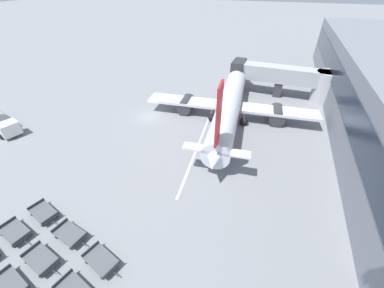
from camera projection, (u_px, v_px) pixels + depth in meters
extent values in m
plane|color=gray|center=(149.00, 116.00, 42.72)|extent=(500.00, 500.00, 0.00)
cube|color=#232D3D|center=(349.00, 107.00, 30.42)|extent=(0.12, 98.37, 4.02)
cylinder|color=#B2B5BA|center=(326.00, 87.00, 46.06)|extent=(4.99, 4.99, 5.98)
cube|color=#B2B5BA|center=(281.00, 74.00, 47.83)|extent=(17.76, 3.82, 3.02)
cube|color=#2D2D33|center=(238.00, 69.00, 50.46)|extent=(2.54, 5.06, 3.63)
cube|color=#38383D|center=(278.00, 88.00, 49.57)|extent=(1.68, 3.04, 2.96)
cylinder|color=silver|center=(231.00, 98.00, 41.75)|extent=(7.09, 34.73, 3.71)
sphere|color=silver|center=(240.00, 68.00, 55.36)|extent=(3.53, 3.53, 3.53)
cone|color=silver|center=(215.00, 157.00, 28.15)|extent=(3.95, 4.78, 3.53)
cube|color=red|center=(219.00, 115.00, 25.56)|extent=(0.55, 2.80, 7.08)
cube|color=silver|center=(216.00, 150.00, 28.38)|extent=(8.38, 2.22, 0.24)
cube|color=silver|center=(230.00, 106.00, 41.15)|extent=(29.76, 6.43, 0.44)
cylinder|color=#333338|center=(277.00, 115.00, 40.36)|extent=(3.02, 4.35, 2.63)
cylinder|color=#333338|center=(186.00, 104.00, 43.58)|extent=(3.02, 4.35, 2.63)
cube|color=red|center=(231.00, 102.00, 42.13)|extent=(6.82, 31.30, 0.67)
cylinder|color=#56565B|center=(236.00, 85.00, 51.15)|extent=(0.24, 0.24, 1.45)
sphere|color=black|center=(236.00, 88.00, 51.58)|extent=(1.35, 1.35, 1.35)
cylinder|color=#56565B|center=(244.00, 118.00, 39.45)|extent=(0.24, 0.24, 1.45)
sphere|color=black|center=(244.00, 121.00, 39.87)|extent=(1.35, 1.35, 1.35)
cylinder|color=#56565B|center=(212.00, 114.00, 40.55)|extent=(0.24, 0.24, 1.45)
sphere|color=black|center=(212.00, 117.00, 40.97)|extent=(1.35, 1.35, 1.35)
cube|color=white|center=(9.00, 128.00, 36.61)|extent=(2.96, 3.18, 2.01)
sphere|color=black|center=(2.00, 136.00, 36.52)|extent=(0.90, 0.90, 0.90)
sphere|color=black|center=(20.00, 130.00, 38.12)|extent=(0.90, 0.90, 0.90)
sphere|color=black|center=(4.00, 118.00, 41.38)|extent=(0.90, 0.90, 0.90)
cube|color=#515459|center=(9.00, 286.00, 18.84)|extent=(3.49, 2.50, 0.10)
sphere|color=black|center=(28.00, 288.00, 19.07)|extent=(0.36, 0.36, 0.36)
sphere|color=black|center=(15.00, 272.00, 20.07)|extent=(0.36, 0.36, 0.36)
cube|color=#515459|center=(15.00, 232.00, 22.82)|extent=(3.47, 2.45, 0.10)
cube|color=#2D333D|center=(22.00, 238.00, 22.02)|extent=(0.48, 1.75, 0.32)
cube|color=#2D333D|center=(6.00, 223.00, 23.38)|extent=(0.48, 1.75, 0.32)
cube|color=#333338|center=(26.00, 242.00, 22.04)|extent=(0.70, 0.22, 0.06)
sphere|color=black|center=(14.00, 246.00, 22.03)|extent=(0.36, 0.36, 0.36)
sphere|color=black|center=(30.00, 234.00, 23.06)|extent=(0.36, 0.36, 0.36)
sphere|color=black|center=(3.00, 234.00, 23.01)|extent=(0.36, 0.36, 0.36)
sphere|color=black|center=(19.00, 223.00, 24.04)|extent=(0.36, 0.36, 0.36)
cube|color=#515459|center=(41.00, 259.00, 20.62)|extent=(3.46, 2.44, 0.10)
cube|color=#2D333D|center=(50.00, 267.00, 19.83)|extent=(0.47, 1.75, 0.32)
cube|color=#2D333D|center=(30.00, 249.00, 21.17)|extent=(0.47, 1.75, 0.32)
cube|color=#333338|center=(54.00, 272.00, 19.85)|extent=(0.70, 0.21, 0.06)
sphere|color=black|center=(41.00, 276.00, 19.84)|extent=(0.36, 0.36, 0.36)
sphere|color=black|center=(58.00, 261.00, 20.87)|extent=(0.36, 0.36, 0.36)
sphere|color=black|center=(27.00, 262.00, 20.80)|extent=(0.36, 0.36, 0.36)
sphere|color=black|center=(44.00, 248.00, 21.84)|extent=(0.36, 0.36, 0.36)
cube|color=#2D333D|center=(62.00, 278.00, 19.10)|extent=(0.53, 1.74, 0.32)
sphere|color=black|center=(76.00, 277.00, 19.75)|extent=(0.36, 0.36, 0.36)
cube|color=#515459|center=(44.00, 212.00, 24.70)|extent=(3.52, 2.60, 0.10)
cube|color=#2D333D|center=(50.00, 218.00, 23.84)|extent=(0.59, 1.73, 0.32)
cube|color=#2D333D|center=(36.00, 204.00, 25.32)|extent=(0.59, 1.73, 0.32)
cube|color=#333338|center=(53.00, 222.00, 23.84)|extent=(0.69, 0.26, 0.06)
sphere|color=black|center=(43.00, 225.00, 23.89)|extent=(0.36, 0.36, 0.36)
sphere|color=black|center=(57.00, 215.00, 24.88)|extent=(0.36, 0.36, 0.36)
sphere|color=black|center=(32.00, 214.00, 24.95)|extent=(0.36, 0.36, 0.36)
sphere|color=black|center=(47.00, 205.00, 25.94)|extent=(0.36, 0.36, 0.36)
cube|color=#515459|center=(70.00, 234.00, 22.64)|extent=(3.43, 2.36, 0.10)
cube|color=#2D333D|center=(80.00, 240.00, 21.88)|extent=(0.43, 1.76, 0.32)
cube|color=#2D333D|center=(59.00, 225.00, 23.16)|extent=(0.43, 1.76, 0.32)
cube|color=#333338|center=(83.00, 244.00, 21.91)|extent=(0.70, 0.20, 0.06)
sphere|color=black|center=(72.00, 248.00, 21.87)|extent=(0.36, 0.36, 0.36)
sphere|color=black|center=(85.00, 235.00, 22.92)|extent=(0.36, 0.36, 0.36)
sphere|color=black|center=(57.00, 237.00, 22.79)|extent=(0.36, 0.36, 0.36)
sphere|color=black|center=(71.00, 225.00, 23.85)|extent=(0.36, 0.36, 0.36)
cube|color=#515459|center=(101.00, 260.00, 20.55)|extent=(3.53, 2.62, 0.10)
cube|color=#2D333D|center=(112.00, 269.00, 19.68)|extent=(0.59, 1.73, 0.32)
cube|color=#2D333D|center=(90.00, 249.00, 21.17)|extent=(0.59, 1.73, 0.32)
cube|color=#333338|center=(116.00, 274.00, 19.68)|extent=(0.69, 0.26, 0.06)
sphere|color=black|center=(103.00, 277.00, 19.74)|extent=(0.36, 0.36, 0.36)
sphere|color=black|center=(117.00, 263.00, 20.72)|extent=(0.36, 0.36, 0.36)
sphere|color=black|center=(87.00, 262.00, 20.81)|extent=(0.36, 0.36, 0.36)
sphere|color=black|center=(102.00, 249.00, 21.79)|extent=(0.36, 0.36, 0.36)
cube|color=white|center=(202.00, 135.00, 37.65)|extent=(3.01, 27.43, 0.01)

